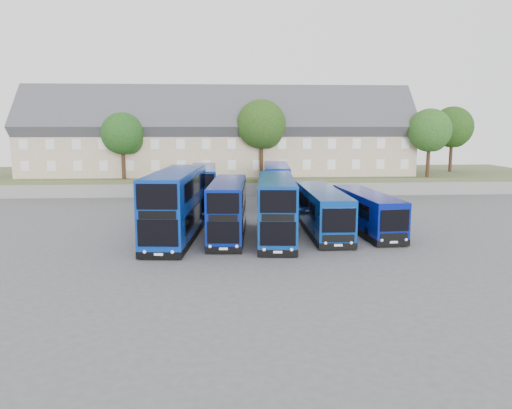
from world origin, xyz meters
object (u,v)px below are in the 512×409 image
object	(u,v)px
dd_front_left	(176,206)
tree_mid	(263,126)
tree_east	(430,132)
dd_front_mid	(228,210)
coach_east_a	(322,211)
tree_far	(453,129)
tree_west	(124,135)

from	to	relation	value
dd_front_left	tree_mid	world-z (taller)	tree_mid
tree_mid	tree_east	distance (m)	20.02
dd_front_mid	tree_east	world-z (taller)	tree_east
coach_east_a	tree_mid	bearing A→B (deg)	98.44
coach_east_a	tree_east	xyz separation A→B (m)	(17.05, 21.14, 5.77)
dd_front_mid	dd_front_left	bearing A→B (deg)	-173.02
tree_mid	tree_far	size ratio (longest dim) A/B	1.06
dd_front_mid	tree_west	xyz separation A→B (m)	(-11.73, 22.51, 5.04)
tree_east	tree_far	world-z (taller)	tree_far
dd_front_mid	tree_west	bearing A→B (deg)	121.43
tree_mid	tree_west	bearing A→B (deg)	-178.21
coach_east_a	tree_east	distance (m)	27.76
dd_front_mid	tree_east	xyz separation A→B (m)	(24.27, 22.51, 5.38)
dd_front_mid	tree_mid	distance (m)	24.17
tree_mid	tree_far	bearing A→B (deg)	14.04
coach_east_a	dd_front_left	bearing A→B (deg)	-171.18
dd_front_left	tree_east	distance (m)	36.40
coach_east_a	tree_far	bearing A→B (deg)	51.35
dd_front_left	dd_front_mid	distance (m)	3.77
coach_east_a	tree_west	bearing A→B (deg)	132.55
tree_west	tree_east	world-z (taller)	tree_east
tree_mid	dd_front_mid	bearing A→B (deg)	-100.51
dd_front_left	tree_east	xyz separation A→B (m)	(28.01, 22.71, 4.99)
dd_front_mid	tree_west	size ratio (longest dim) A/B	1.37
dd_front_left	tree_east	bearing A→B (deg)	44.11
dd_front_left	tree_mid	bearing A→B (deg)	76.04
dd_front_mid	tree_mid	size ratio (longest dim) A/B	1.14
coach_east_a	tree_far	world-z (taller)	tree_far
coach_east_a	tree_west	xyz separation A→B (m)	(-18.95, 21.14, 5.43)
tree_west	coach_east_a	bearing A→B (deg)	-48.12
dd_front_left	coach_east_a	size ratio (longest dim) A/B	1.03
tree_far	tree_mid	bearing A→B (deg)	-165.96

